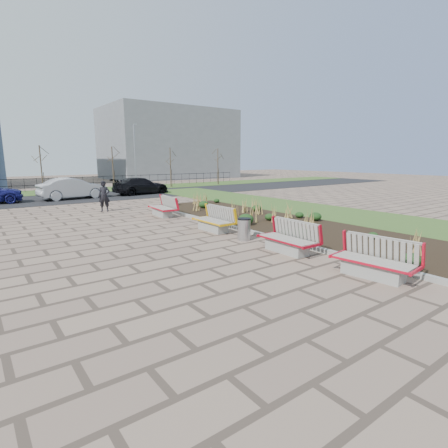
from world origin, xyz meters
TOP-DOWN VIEW (x-y plane):
  - ground at (0.00, 0.00)m, footprint 120.00×120.00m
  - planting_bed at (6.25, 5.00)m, footprint 4.50×18.00m
  - planting_curb at (3.92, 5.00)m, footprint 0.16×18.00m
  - grass_verge_near at (11.00, 5.00)m, footprint 5.00×38.00m
  - grass_verge_far at (0.00, 28.00)m, footprint 80.00×5.00m
  - road at (0.00, 22.00)m, footprint 80.00×7.00m
  - bench_a at (3.00, -1.42)m, footprint 1.14×2.19m
  - bench_b at (3.00, 1.59)m, footprint 0.93×2.11m
  - bench_c at (3.00, 5.83)m, footprint 0.91×2.10m
  - bench_d at (3.00, 10.54)m, footprint 1.05×2.16m
  - litter_bin at (2.98, 3.75)m, footprint 0.49×0.49m
  - pedestrian at (1.09, 13.97)m, footprint 0.75×0.64m
  - car_silver at (1.17, 21.47)m, footprint 4.89×2.11m
  - car_black at (6.63, 21.68)m, footprint 4.95×2.46m
  - tree_c at (0.00, 26.50)m, footprint 1.40×1.40m
  - tree_d at (6.00, 26.50)m, footprint 1.40×1.40m
  - tree_e at (12.00, 26.50)m, footprint 1.40×1.40m
  - tree_f at (18.00, 26.50)m, footprint 1.40×1.40m
  - lamp_east at (8.00, 26.00)m, footprint 0.24×0.60m
  - railing_fence at (0.00, 29.50)m, footprint 44.00×0.10m
  - building_grey at (20.00, 42.00)m, footprint 18.00×12.00m

SIDE VIEW (x-z plane):
  - ground at x=0.00m, z-range 0.00..0.00m
  - road at x=0.00m, z-range 0.00..0.02m
  - grass_verge_near at x=11.00m, z-range 0.00..0.04m
  - grass_verge_far at x=0.00m, z-range 0.00..0.04m
  - planting_bed at x=6.25m, z-range 0.00..0.10m
  - planting_curb at x=3.92m, z-range 0.00..0.15m
  - litter_bin at x=2.98m, z-range 0.00..0.81m
  - bench_a at x=3.00m, z-range 0.00..1.00m
  - bench_b at x=3.00m, z-range 0.00..1.00m
  - bench_c at x=3.00m, z-range 0.00..1.00m
  - bench_d at x=3.00m, z-range 0.00..1.00m
  - railing_fence at x=0.00m, z-range 0.04..1.24m
  - car_black at x=6.63m, z-range 0.02..1.40m
  - car_silver at x=1.17m, z-range 0.02..1.58m
  - pedestrian at x=1.09m, z-range 0.00..1.75m
  - tree_c at x=0.00m, z-range 0.04..4.04m
  - tree_d at x=6.00m, z-range 0.04..4.04m
  - tree_e at x=12.00m, z-range 0.04..4.04m
  - tree_f at x=18.00m, z-range 0.04..4.04m
  - lamp_east at x=8.00m, z-range 0.04..6.04m
  - building_grey at x=20.00m, z-range 0.00..10.00m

